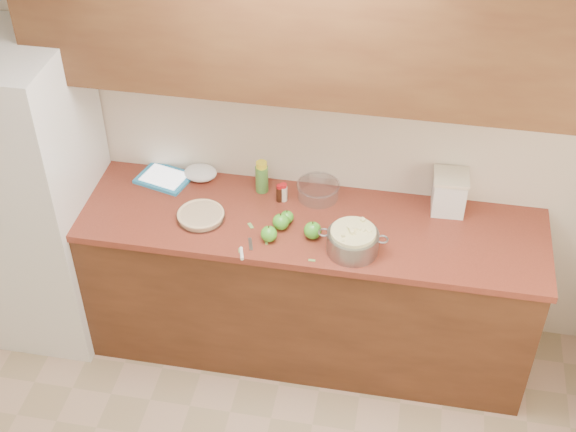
% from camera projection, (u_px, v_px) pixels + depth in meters
% --- Properties ---
extents(room_shell, '(3.60, 3.60, 3.60)m').
position_uv_depth(room_shell, '(215.00, 402.00, 2.78)').
color(room_shell, tan).
rests_on(room_shell, ground).
extents(counter_run, '(2.64, 0.68, 0.92)m').
position_uv_depth(counter_run, '(290.00, 283.00, 4.43)').
color(counter_run, '#592F19').
rests_on(counter_run, ground).
extents(upper_cabinets, '(2.60, 0.34, 0.70)m').
position_uv_depth(upper_cabinets, '(297.00, 22.00, 3.60)').
color(upper_cabinets, brown).
rests_on(upper_cabinets, room_shell).
extents(fridge, '(0.70, 0.70, 1.80)m').
position_uv_depth(fridge, '(27.00, 195.00, 4.33)').
color(fridge, silver).
rests_on(fridge, ground).
extents(pie, '(0.25, 0.25, 0.04)m').
position_uv_depth(pie, '(201.00, 216.00, 4.13)').
color(pie, silver).
rests_on(pie, counter_run).
extents(colander, '(0.35, 0.26, 0.13)m').
position_uv_depth(colander, '(353.00, 241.00, 3.91)').
color(colander, gray).
rests_on(colander, counter_run).
extents(flour_canister, '(0.19, 0.19, 0.22)m').
position_uv_depth(flour_canister, '(449.00, 192.00, 4.13)').
color(flour_canister, white).
rests_on(flour_canister, counter_run).
extents(tablet, '(0.32, 0.28, 0.02)m').
position_uv_depth(tablet, '(164.00, 178.00, 4.40)').
color(tablet, '#2B95D1').
rests_on(tablet, counter_run).
extents(paring_knife, '(0.07, 0.17, 0.02)m').
position_uv_depth(paring_knife, '(243.00, 252.00, 3.93)').
color(paring_knife, gray).
rests_on(paring_knife, counter_run).
extents(lemon_bottle, '(0.07, 0.07, 0.19)m').
position_uv_depth(lemon_bottle, '(262.00, 177.00, 4.27)').
color(lemon_bottle, '#4C8C38').
rests_on(lemon_bottle, counter_run).
extents(cinnamon_shaker, '(0.04, 0.04, 0.10)m').
position_uv_depth(cinnamon_shaker, '(283.00, 192.00, 4.23)').
color(cinnamon_shaker, beige).
rests_on(cinnamon_shaker, counter_run).
extents(vanilla_bottle, '(0.04, 0.04, 0.10)m').
position_uv_depth(vanilla_bottle, '(280.00, 193.00, 4.23)').
color(vanilla_bottle, black).
rests_on(vanilla_bottle, counter_run).
extents(mixing_bowl, '(0.23, 0.23, 0.09)m').
position_uv_depth(mixing_bowl, '(318.00, 190.00, 4.26)').
color(mixing_bowl, silver).
rests_on(mixing_bowl, counter_run).
extents(paper_towel, '(0.23, 0.21, 0.08)m').
position_uv_depth(paper_towel, '(200.00, 173.00, 4.39)').
color(paper_towel, white).
rests_on(paper_towel, counter_run).
extents(apple_left, '(0.09, 0.09, 0.10)m').
position_uv_depth(apple_left, '(281.00, 222.00, 4.06)').
color(apple_left, green).
rests_on(apple_left, counter_run).
extents(apple_center, '(0.07, 0.07, 0.08)m').
position_uv_depth(apple_center, '(287.00, 217.00, 4.10)').
color(apple_center, green).
rests_on(apple_center, counter_run).
extents(apple_front, '(0.08, 0.08, 0.09)m').
position_uv_depth(apple_front, '(269.00, 234.00, 3.99)').
color(apple_front, green).
rests_on(apple_front, counter_run).
extents(apple_extra, '(0.09, 0.09, 0.10)m').
position_uv_depth(apple_extra, '(313.00, 230.00, 4.00)').
color(apple_extra, green).
rests_on(apple_extra, counter_run).
extents(peel_a, '(0.02, 0.03, 0.00)m').
position_uv_depth(peel_a, '(240.00, 251.00, 3.95)').
color(peel_a, '#79AC53').
rests_on(peel_a, counter_run).
extents(peel_b, '(0.02, 0.03, 0.00)m').
position_uv_depth(peel_b, '(266.00, 242.00, 4.00)').
color(peel_b, '#79AC53').
rests_on(peel_b, counter_run).
extents(peel_c, '(0.03, 0.01, 0.00)m').
position_uv_depth(peel_c, '(312.00, 260.00, 3.90)').
color(peel_c, '#79AC53').
rests_on(peel_c, counter_run).
extents(peel_d, '(0.04, 0.05, 0.00)m').
position_uv_depth(peel_d, '(251.00, 226.00, 4.10)').
color(peel_d, '#79AC53').
rests_on(peel_d, counter_run).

